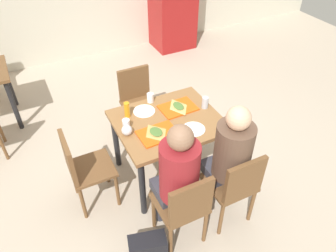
{
  "coord_description": "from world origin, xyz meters",
  "views": [
    {
      "loc": [
        -1.11,
        -2.21,
        2.69
      ],
      "look_at": [
        0.0,
        0.0,
        0.67
      ],
      "focal_mm": 34.63,
      "sensor_mm": 36.0,
      "label": 1
    }
  ],
  "objects_px": {
    "paper_plate_near_edge": "(194,129)",
    "pizza_slice_b": "(178,106)",
    "chair_left_end": "(82,167)",
    "foil_bundle": "(127,130)",
    "chair_far_side": "(138,98)",
    "plastic_cup_c": "(126,124)",
    "tray_red_far": "(178,108)",
    "person_in_red": "(177,174)",
    "chair_near_left": "(184,206)",
    "condiment_bottle": "(127,110)",
    "tray_red_near": "(158,134)",
    "plastic_cup_a": "(150,98)",
    "person_in_brown_jacket": "(229,154)",
    "handbag": "(148,249)",
    "soda_can": "(205,102)",
    "plastic_cup_b": "(189,137)",
    "paper_plate_center": "(144,111)",
    "chair_near_right": "(235,185)",
    "main_table": "(168,128)",
    "pizza_slice_a": "(156,132)"
  },
  "relations": [
    {
      "from": "condiment_bottle",
      "to": "handbag",
      "type": "xyz_separation_m",
      "value": [
        -0.27,
        -1.06,
        -0.68
      ]
    },
    {
      "from": "main_table",
      "to": "chair_near_left",
      "type": "distance_m",
      "value": 0.86
    },
    {
      "from": "person_in_brown_jacket",
      "to": "foil_bundle",
      "type": "bearing_deg",
      "value": 136.53
    },
    {
      "from": "chair_left_end",
      "to": "foil_bundle",
      "type": "distance_m",
      "value": 0.54
    },
    {
      "from": "person_in_brown_jacket",
      "to": "condiment_bottle",
      "type": "relative_size",
      "value": 7.93
    },
    {
      "from": "chair_near_right",
      "to": "pizza_slice_a",
      "type": "bearing_deg",
      "value": 123.66
    },
    {
      "from": "person_in_red",
      "to": "plastic_cup_c",
      "type": "relative_size",
      "value": 12.69
    },
    {
      "from": "condiment_bottle",
      "to": "person_in_red",
      "type": "bearing_deg",
      "value": -85.2
    },
    {
      "from": "plastic_cup_b",
      "to": "plastic_cup_c",
      "type": "bearing_deg",
      "value": 135.29
    },
    {
      "from": "paper_plate_center",
      "to": "foil_bundle",
      "type": "bearing_deg",
      "value": -137.45
    },
    {
      "from": "plastic_cup_c",
      "to": "condiment_bottle",
      "type": "xyz_separation_m",
      "value": [
        0.08,
        0.17,
        0.03
      ]
    },
    {
      "from": "tray_red_far",
      "to": "paper_plate_near_edge",
      "type": "relative_size",
      "value": 1.64
    },
    {
      "from": "paper_plate_near_edge",
      "to": "soda_can",
      "type": "relative_size",
      "value": 1.8
    },
    {
      "from": "person_in_red",
      "to": "foil_bundle",
      "type": "xyz_separation_m",
      "value": [
        -0.18,
        0.65,
        0.04
      ]
    },
    {
      "from": "soda_can",
      "to": "foil_bundle",
      "type": "height_order",
      "value": "soda_can"
    },
    {
      "from": "tray_red_near",
      "to": "plastic_cup_a",
      "type": "bearing_deg",
      "value": 73.45
    },
    {
      "from": "person_in_red",
      "to": "foil_bundle",
      "type": "relative_size",
      "value": 12.69
    },
    {
      "from": "chair_near_left",
      "to": "person_in_red",
      "type": "distance_m",
      "value": 0.28
    },
    {
      "from": "chair_near_left",
      "to": "pizza_slice_b",
      "type": "xyz_separation_m",
      "value": [
        0.43,
        0.94,
        0.26
      ]
    },
    {
      "from": "paper_plate_near_edge",
      "to": "handbag",
      "type": "bearing_deg",
      "value": -141.92
    },
    {
      "from": "tray_red_near",
      "to": "handbag",
      "type": "height_order",
      "value": "tray_red_near"
    },
    {
      "from": "chair_far_side",
      "to": "soda_can",
      "type": "bearing_deg",
      "value": -61.36
    },
    {
      "from": "tray_red_near",
      "to": "condiment_bottle",
      "type": "distance_m",
      "value": 0.42
    },
    {
      "from": "person_in_red",
      "to": "plastic_cup_b",
      "type": "height_order",
      "value": "person_in_red"
    },
    {
      "from": "paper_plate_near_edge",
      "to": "condiment_bottle",
      "type": "height_order",
      "value": "condiment_bottle"
    },
    {
      "from": "chair_far_side",
      "to": "plastic_cup_c",
      "type": "relative_size",
      "value": 8.59
    },
    {
      "from": "plastic_cup_b",
      "to": "condiment_bottle",
      "type": "xyz_separation_m",
      "value": [
        -0.35,
        0.6,
        0.03
      ]
    },
    {
      "from": "plastic_cup_b",
      "to": "soda_can",
      "type": "distance_m",
      "value": 0.56
    },
    {
      "from": "pizza_slice_b",
      "to": "condiment_bottle",
      "type": "xyz_separation_m",
      "value": [
        -0.51,
        0.11,
        0.06
      ]
    },
    {
      "from": "chair_near_right",
      "to": "paper_plate_near_edge",
      "type": "height_order",
      "value": "chair_near_right"
    },
    {
      "from": "soda_can",
      "to": "tray_red_far",
      "type": "bearing_deg",
      "value": 157.18
    },
    {
      "from": "chair_far_side",
      "to": "paper_plate_near_edge",
      "type": "relative_size",
      "value": 3.9
    },
    {
      "from": "paper_plate_near_edge",
      "to": "pizza_slice_b",
      "type": "height_order",
      "value": "pizza_slice_b"
    },
    {
      "from": "chair_near_right",
      "to": "chair_near_left",
      "type": "bearing_deg",
      "value": 180.0
    },
    {
      "from": "main_table",
      "to": "foil_bundle",
      "type": "distance_m",
      "value": 0.46
    },
    {
      "from": "chair_left_end",
      "to": "chair_near_right",
      "type": "bearing_deg",
      "value": -35.31
    },
    {
      "from": "plastic_cup_a",
      "to": "tray_red_far",
      "type": "bearing_deg",
      "value": -49.17
    },
    {
      "from": "person_in_brown_jacket",
      "to": "paper_plate_center",
      "type": "relative_size",
      "value": 5.77
    },
    {
      "from": "person_in_red",
      "to": "foil_bundle",
      "type": "distance_m",
      "value": 0.67
    },
    {
      "from": "chair_left_end",
      "to": "person_in_brown_jacket",
      "type": "distance_m",
      "value": 1.35
    },
    {
      "from": "plastic_cup_c",
      "to": "foil_bundle",
      "type": "distance_m",
      "value": 0.09
    },
    {
      "from": "chair_near_right",
      "to": "paper_plate_center",
      "type": "height_order",
      "value": "chair_near_right"
    },
    {
      "from": "plastic_cup_b",
      "to": "handbag",
      "type": "relative_size",
      "value": 0.31
    },
    {
      "from": "pizza_slice_b",
      "to": "plastic_cup_b",
      "type": "bearing_deg",
      "value": -107.69
    },
    {
      "from": "chair_near_left",
      "to": "tray_red_near",
      "type": "distance_m",
      "value": 0.71
    },
    {
      "from": "person_in_red",
      "to": "chair_near_left",
      "type": "bearing_deg",
      "value": -90.0
    },
    {
      "from": "chair_left_end",
      "to": "paper_plate_center",
      "type": "relative_size",
      "value": 3.9
    },
    {
      "from": "tray_red_near",
      "to": "soda_can",
      "type": "xyz_separation_m",
      "value": [
        0.61,
        0.17,
        0.05
      ]
    },
    {
      "from": "tray_red_near",
      "to": "plastic_cup_b",
      "type": "bearing_deg",
      "value": -46.45
    },
    {
      "from": "chair_left_end",
      "to": "paper_plate_center",
      "type": "bearing_deg",
      "value": 17.62
    }
  ]
}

